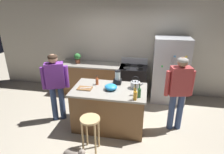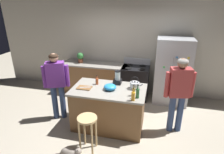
{
  "view_description": "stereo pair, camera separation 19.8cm",
  "coord_description": "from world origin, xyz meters",
  "px_view_note": "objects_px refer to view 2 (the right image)",
  "views": [
    {
      "loc": [
        0.73,
        -3.53,
        2.65
      ],
      "look_at": [
        0.0,
        0.3,
        1.07
      ],
      "focal_mm": 30.49,
      "sensor_mm": 36.0,
      "label": 1
    },
    {
      "loc": [
        0.92,
        -3.49,
        2.65
      ],
      "look_at": [
        0.0,
        0.3,
        1.07
      ],
      "focal_mm": 30.49,
      "sensor_mm": 36.0,
      "label": 2
    }
  ],
  "objects_px": {
    "stove_range": "(135,82)",
    "chef_knife": "(85,87)",
    "bottle_cooking_sauce": "(97,81)",
    "person_by_island_left": "(56,80)",
    "bottle_olive_oil": "(138,93)",
    "kitchen_island": "(109,108)",
    "bar_stool": "(88,125)",
    "mixing_bowl": "(110,87)",
    "person_by_sink_right": "(179,89)",
    "bottle_vinegar": "(134,92)",
    "refrigerator": "(172,71)",
    "cat": "(71,153)",
    "tea_kettle": "(135,85)",
    "cutting_board": "(84,88)",
    "bottle_soda": "(133,96)",
    "potted_plant": "(80,57)"
  },
  "relations": [
    {
      "from": "refrigerator",
      "to": "cat",
      "type": "distance_m",
      "value": 3.23
    },
    {
      "from": "bar_stool",
      "to": "bottle_olive_oil",
      "type": "xyz_separation_m",
      "value": [
        0.82,
        0.56,
        0.47
      ]
    },
    {
      "from": "person_by_island_left",
      "to": "tea_kettle",
      "type": "bearing_deg",
      "value": 3.48
    },
    {
      "from": "person_by_island_left",
      "to": "chef_knife",
      "type": "bearing_deg",
      "value": -10.18
    },
    {
      "from": "bottle_vinegar",
      "to": "cutting_board",
      "type": "xyz_separation_m",
      "value": [
        -1.06,
        0.08,
        -0.08
      ]
    },
    {
      "from": "bar_stool",
      "to": "kitchen_island",
      "type": "bearing_deg",
      "value": 77.23
    },
    {
      "from": "kitchen_island",
      "to": "stove_range",
      "type": "distance_m",
      "value": 1.57
    },
    {
      "from": "stove_range",
      "to": "chef_knife",
      "type": "height_order",
      "value": "stove_range"
    },
    {
      "from": "bottle_olive_oil",
      "to": "tea_kettle",
      "type": "bearing_deg",
      "value": 104.28
    },
    {
      "from": "refrigerator",
      "to": "tea_kettle",
      "type": "xyz_separation_m",
      "value": [
        -0.83,
        -1.35,
        0.11
      ]
    },
    {
      "from": "stove_range",
      "to": "person_by_sink_right",
      "type": "xyz_separation_m",
      "value": [
        1.04,
        -1.35,
        0.52
      ]
    },
    {
      "from": "cat",
      "to": "bottle_vinegar",
      "type": "distance_m",
      "value": 1.6
    },
    {
      "from": "bottle_olive_oil",
      "to": "bottle_vinegar",
      "type": "height_order",
      "value": "bottle_olive_oil"
    },
    {
      "from": "tea_kettle",
      "to": "person_by_sink_right",
      "type": "bearing_deg",
      "value": 1.48
    },
    {
      "from": "person_by_sink_right",
      "to": "bottle_cooking_sauce",
      "type": "xyz_separation_m",
      "value": [
        -1.73,
        -0.0,
        0.01
      ]
    },
    {
      "from": "bottle_vinegar",
      "to": "tea_kettle",
      "type": "height_order",
      "value": "tea_kettle"
    },
    {
      "from": "cutting_board",
      "to": "chef_knife",
      "type": "bearing_deg",
      "value": 0.0
    },
    {
      "from": "bar_stool",
      "to": "potted_plant",
      "type": "height_order",
      "value": "potted_plant"
    },
    {
      "from": "kitchen_island",
      "to": "potted_plant",
      "type": "bearing_deg",
      "value": 129.2
    },
    {
      "from": "stove_range",
      "to": "mixing_bowl",
      "type": "relative_size",
      "value": 4.2
    },
    {
      "from": "bottle_soda",
      "to": "refrigerator",
      "type": "bearing_deg",
      "value": 67.16
    },
    {
      "from": "refrigerator",
      "to": "stove_range",
      "type": "xyz_separation_m",
      "value": [
        -0.97,
        0.02,
        -0.42
      ]
    },
    {
      "from": "bottle_olive_oil",
      "to": "bottle_soda",
      "type": "distance_m",
      "value": 0.14
    },
    {
      "from": "bar_stool",
      "to": "tea_kettle",
      "type": "relative_size",
      "value": 2.58
    },
    {
      "from": "kitchen_island",
      "to": "bottle_olive_oil",
      "type": "bearing_deg",
      "value": -22.01
    },
    {
      "from": "refrigerator",
      "to": "bottle_soda",
      "type": "height_order",
      "value": "refrigerator"
    },
    {
      "from": "bottle_olive_oil",
      "to": "cutting_board",
      "type": "xyz_separation_m",
      "value": [
        -1.14,
        0.16,
        -0.09
      ]
    },
    {
      "from": "person_by_sink_right",
      "to": "cat",
      "type": "height_order",
      "value": "person_by_sink_right"
    },
    {
      "from": "bar_stool",
      "to": "bottle_vinegar",
      "type": "height_order",
      "value": "bottle_vinegar"
    },
    {
      "from": "bottle_soda",
      "to": "person_by_island_left",
      "type": "bearing_deg",
      "value": 166.96
    },
    {
      "from": "potted_plant",
      "to": "chef_knife",
      "type": "relative_size",
      "value": 1.36
    },
    {
      "from": "bar_stool",
      "to": "bottle_vinegar",
      "type": "bearing_deg",
      "value": 41.17
    },
    {
      "from": "person_by_sink_right",
      "to": "potted_plant",
      "type": "xyz_separation_m",
      "value": [
        -2.68,
        1.38,
        0.1
      ]
    },
    {
      "from": "bottle_olive_oil",
      "to": "chef_knife",
      "type": "height_order",
      "value": "bottle_olive_oil"
    },
    {
      "from": "kitchen_island",
      "to": "person_by_island_left",
      "type": "bearing_deg",
      "value": 178.07
    },
    {
      "from": "person_by_sink_right",
      "to": "bottle_vinegar",
      "type": "xyz_separation_m",
      "value": [
        -0.87,
        -0.35,
        0.02
      ]
    },
    {
      "from": "bottle_cooking_sauce",
      "to": "cutting_board",
      "type": "relative_size",
      "value": 0.72
    },
    {
      "from": "person_by_sink_right",
      "to": "bottle_soda",
      "type": "relative_size",
      "value": 6.39
    },
    {
      "from": "refrigerator",
      "to": "tea_kettle",
      "type": "relative_size",
      "value": 6.44
    },
    {
      "from": "refrigerator",
      "to": "bar_stool",
      "type": "distance_m",
      "value": 2.8
    },
    {
      "from": "bar_stool",
      "to": "mixing_bowl",
      "type": "height_order",
      "value": "mixing_bowl"
    },
    {
      "from": "bar_stool",
      "to": "cutting_board",
      "type": "height_order",
      "value": "cutting_board"
    },
    {
      "from": "bottle_cooking_sauce",
      "to": "person_by_island_left",
      "type": "bearing_deg",
      "value": -172.13
    },
    {
      "from": "kitchen_island",
      "to": "bottle_vinegar",
      "type": "height_order",
      "value": "bottle_vinegar"
    },
    {
      "from": "kitchen_island",
      "to": "cutting_board",
      "type": "relative_size",
      "value": 5.19
    },
    {
      "from": "cat",
      "to": "cutting_board",
      "type": "height_order",
      "value": "cutting_board"
    },
    {
      "from": "bottle_soda",
      "to": "chef_knife",
      "type": "height_order",
      "value": "bottle_soda"
    },
    {
      "from": "cat",
      "to": "chef_knife",
      "type": "height_order",
      "value": "chef_knife"
    },
    {
      "from": "stove_range",
      "to": "person_by_island_left",
      "type": "relative_size",
      "value": 0.69
    },
    {
      "from": "potted_plant",
      "to": "cat",
      "type": "bearing_deg",
      "value": -72.26
    }
  ]
}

